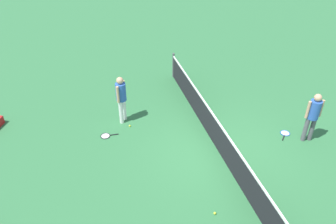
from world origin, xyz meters
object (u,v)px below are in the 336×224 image
at_px(player_far_side, 313,114).
at_px(tennis_ball_midcourt, 130,126).
at_px(player_near_side, 121,96).
at_px(tennis_ball_by_net, 215,213).
at_px(tennis_racket_far_player, 285,134).
at_px(tennis_racket_near_player, 106,136).

xyz_separation_m(player_far_side, tennis_ball_midcourt, (-2.18, -5.34, -0.98)).
xyz_separation_m(player_near_side, tennis_ball_by_net, (4.57, 1.56, -0.98)).
bearing_deg(tennis_ball_midcourt, tennis_racket_far_player, 70.30).
bearing_deg(player_far_side, tennis_racket_near_player, -106.92).
height_order(player_far_side, tennis_racket_far_player, player_far_side).
bearing_deg(tennis_racket_near_player, tennis_ball_by_net, 30.13).
relative_size(player_far_side, tennis_ball_by_net, 25.76).
bearing_deg(tennis_ball_midcourt, player_far_side, 67.77).
relative_size(player_near_side, tennis_racket_near_player, 2.90).
bearing_deg(tennis_ball_midcourt, tennis_racket_near_player, -69.92).
bearing_deg(tennis_ball_by_net, player_far_side, 116.74).
bearing_deg(tennis_racket_far_player, player_near_side, -113.19).
distance_m(tennis_racket_far_player, tennis_ball_midcourt, 5.16).
relative_size(tennis_racket_far_player, tennis_ball_midcourt, 8.27).
distance_m(player_near_side, tennis_ball_by_net, 4.93).
bearing_deg(tennis_racket_far_player, tennis_racket_near_player, -104.15).
height_order(player_far_side, tennis_ball_midcourt, player_far_side).
bearing_deg(tennis_racket_far_player, tennis_ball_by_net, -54.92).
xyz_separation_m(tennis_racket_far_player, tennis_ball_by_net, (2.42, -3.45, 0.02)).
height_order(tennis_racket_near_player, tennis_ball_midcourt, tennis_ball_midcourt).
distance_m(player_far_side, tennis_ball_by_net, 4.51).
height_order(tennis_racket_near_player, tennis_ball_by_net, tennis_ball_by_net).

